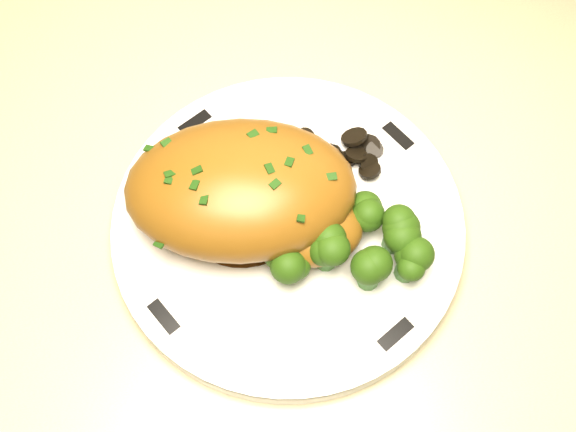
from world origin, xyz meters
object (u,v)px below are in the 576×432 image
(plate, at_px, (288,226))
(broccoli_florets, at_px, (353,241))
(chicken_breast, at_px, (249,194))
(counter, at_px, (261,307))

(plate, relative_size, broccoli_florets, 2.53)
(chicken_breast, bearing_deg, counter, 93.94)
(counter, bearing_deg, broccoli_florets, -29.85)
(plate, bearing_deg, counter, 136.01)
(plate, height_order, chicken_breast, chicken_breast)
(broccoli_florets, bearing_deg, plate, 169.73)
(counter, xyz_separation_m, chicken_breast, (0.03, -0.06, 0.45))
(plate, xyz_separation_m, chicken_breast, (-0.03, -0.00, 0.04))
(counter, height_order, plate, counter)
(plate, distance_m, broccoli_florets, 0.07)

